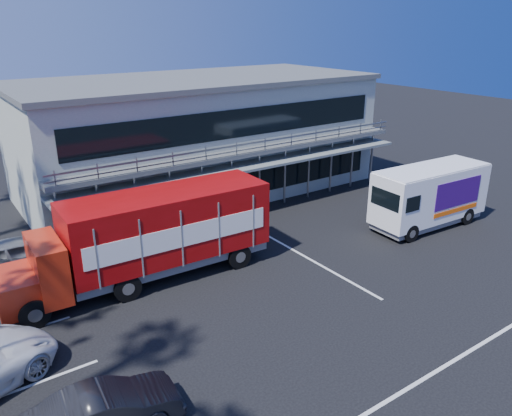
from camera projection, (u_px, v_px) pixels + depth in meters
ground at (313, 294)px, 20.64m from camera, size 120.00×120.00×0.00m
building at (198, 135)px, 32.43m from camera, size 22.40×12.00×7.30m
red_truck at (151, 234)px, 21.19m from camera, size 11.44×3.07×3.82m
white_van at (429, 195)px, 26.93m from camera, size 6.91×2.68×3.32m
parked_car_b at (105, 411)px, 13.49m from camera, size 4.24×1.77×1.36m
parked_car_e at (17, 254)px, 22.27m from camera, size 4.78×1.96×1.62m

